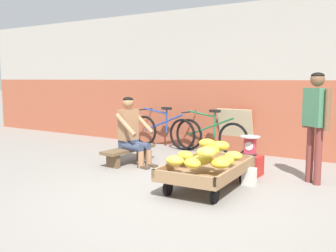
# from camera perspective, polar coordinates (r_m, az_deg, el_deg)

# --- Properties ---
(ground_plane) EXTENTS (80.00, 80.00, 0.00)m
(ground_plane) POSITION_cam_1_polar(r_m,az_deg,el_deg) (4.76, 0.46, -10.61)
(ground_plane) COLOR gray
(back_wall) EXTENTS (16.00, 0.30, 2.87)m
(back_wall) POSITION_cam_1_polar(r_m,az_deg,el_deg) (7.53, 14.08, 6.78)
(back_wall) COLOR #A35138
(back_wall) RESTS_ON ground
(banana_cart) EXTENTS (0.92, 1.48, 0.36)m
(banana_cart) POSITION_cam_1_polar(r_m,az_deg,el_deg) (5.09, 5.91, -6.68)
(banana_cart) COLOR #8E6B47
(banana_cart) RESTS_ON ground
(banana_pile) EXTENTS (0.87, 0.99, 0.27)m
(banana_pile) POSITION_cam_1_polar(r_m,az_deg,el_deg) (4.92, 5.81, -4.43)
(banana_pile) COLOR yellow
(banana_pile) RESTS_ON banana_cart
(low_bench) EXTENTS (0.35, 1.11, 0.27)m
(low_bench) POSITION_cam_1_polar(r_m,az_deg,el_deg) (6.59, -5.88, -3.86)
(low_bench) COLOR brown
(low_bench) RESTS_ON ground
(vendor_seated) EXTENTS (0.72, 0.55, 1.14)m
(vendor_seated) POSITION_cam_1_polar(r_m,az_deg,el_deg) (6.46, -5.40, -0.76)
(vendor_seated) COLOR #9E704C
(vendor_seated) RESTS_ON ground
(plastic_crate) EXTENTS (0.36, 0.28, 0.30)m
(plastic_crate) POSITION_cam_1_polar(r_m,az_deg,el_deg) (5.92, 12.07, -5.73)
(plastic_crate) COLOR red
(plastic_crate) RESTS_ON ground
(weighing_scale) EXTENTS (0.30, 0.30, 0.29)m
(weighing_scale) POSITION_cam_1_polar(r_m,az_deg,el_deg) (5.86, 12.14, -2.84)
(weighing_scale) COLOR #28282D
(weighing_scale) RESTS_ON plastic_crate
(bicycle_near_left) EXTENTS (1.66, 0.48, 0.86)m
(bicycle_near_left) POSITION_cam_1_polar(r_m,az_deg,el_deg) (8.07, -0.79, -0.70)
(bicycle_near_left) COLOR black
(bicycle_near_left) RESTS_ON ground
(bicycle_far_left) EXTENTS (1.66, 0.48, 0.86)m
(bicycle_far_left) POSITION_cam_1_polar(r_m,az_deg,el_deg) (7.47, 6.28, -1.37)
(bicycle_far_left) COLOR black
(bicycle_far_left) RESTS_ON ground
(sign_board) EXTENTS (0.70, 0.28, 0.87)m
(sign_board) POSITION_cam_1_polar(r_m,az_deg,el_deg) (7.60, 10.09, -0.70)
(sign_board) COLOR #C6B289
(sign_board) RESTS_ON ground
(customer_adult) EXTENTS (0.41, 0.35, 1.53)m
(customer_adult) POSITION_cam_1_polar(r_m,az_deg,el_deg) (5.58, 21.18, 1.51)
(customer_adult) COLOR brown
(customer_adult) RESTS_ON ground
(shopping_bag) EXTENTS (0.18, 0.12, 0.24)m
(shopping_bag) POSITION_cam_1_polar(r_m,az_deg,el_deg) (5.38, 12.00, -7.34)
(shopping_bag) COLOR silver
(shopping_bag) RESTS_ON ground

